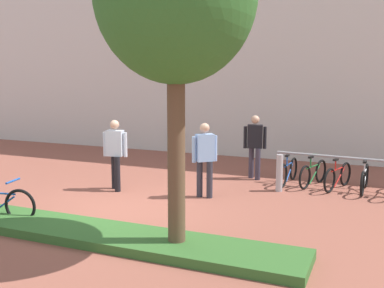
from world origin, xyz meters
name	(u,v)px	position (x,y,z in m)	size (l,w,h in m)	color
ground_plane	(120,210)	(0.00, 0.00, 0.00)	(60.00, 60.00, 0.00)	brown
building_facade	(232,8)	(0.00, 7.44, 5.00)	(28.00, 1.20, 10.00)	silver
planter_strip	(104,235)	(0.65, -1.61, 0.08)	(7.00, 1.10, 0.16)	#336028
bike_rack_cluster	(351,177)	(4.35, 3.52, 0.35)	(3.74, 1.78, 0.83)	#99999E
bollard_steel	(279,173)	(2.75, 2.78, 0.45)	(0.16, 0.16, 0.90)	#ADADB2
person_suited_navy	(255,143)	(1.86, 3.82, 0.98)	(0.60, 0.33, 1.72)	#383342
person_shirt_white	(205,155)	(1.28, 1.58, 0.98)	(0.47, 0.45, 1.72)	#2D2D38
person_shirt_blue	(115,150)	(-0.95, 1.37, 0.98)	(0.60, 0.36, 1.72)	black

